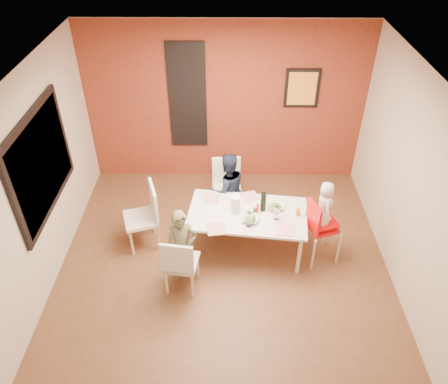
{
  "coord_description": "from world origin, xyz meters",
  "views": [
    {
      "loc": [
        0.05,
        -4.22,
        4.45
      ],
      "look_at": [
        0.0,
        0.3,
        1.05
      ],
      "focal_mm": 35.0,
      "sensor_mm": 36.0,
      "label": 1
    }
  ],
  "objects_px": {
    "chair_far": "(227,184)",
    "paper_towel_roll": "(235,205)",
    "child_far": "(227,189)",
    "wine_bottle": "(263,202)",
    "chair_near": "(180,263)",
    "high_chair": "(319,225)",
    "chair_left": "(147,213)",
    "toddler": "(324,205)",
    "dining_table": "(247,216)",
    "child_near": "(182,246)"
  },
  "relations": [
    {
      "from": "dining_table",
      "to": "wine_bottle",
      "type": "xyz_separation_m",
      "value": [
        0.21,
        0.06,
        0.2
      ]
    },
    {
      "from": "dining_table",
      "to": "paper_towel_roll",
      "type": "relative_size",
      "value": 6.31
    },
    {
      "from": "dining_table",
      "to": "child_far",
      "type": "distance_m",
      "value": 0.68
    },
    {
      "from": "chair_left",
      "to": "dining_table",
      "type": "bearing_deg",
      "value": 66.97
    },
    {
      "from": "chair_near",
      "to": "wine_bottle",
      "type": "xyz_separation_m",
      "value": [
        1.07,
        0.83,
        0.32
      ]
    },
    {
      "from": "dining_table",
      "to": "chair_left",
      "type": "bearing_deg",
      "value": 174.98
    },
    {
      "from": "chair_far",
      "to": "child_near",
      "type": "distance_m",
      "value": 1.51
    },
    {
      "from": "toddler",
      "to": "dining_table",
      "type": "bearing_deg",
      "value": 76.51
    },
    {
      "from": "chair_far",
      "to": "child_far",
      "type": "xyz_separation_m",
      "value": [
        0.01,
        -0.24,
        0.08
      ]
    },
    {
      "from": "chair_far",
      "to": "wine_bottle",
      "type": "distance_m",
      "value": 0.99
    },
    {
      "from": "toddler",
      "to": "child_far",
      "type": "bearing_deg",
      "value": 53.47
    },
    {
      "from": "chair_left",
      "to": "wine_bottle",
      "type": "distance_m",
      "value": 1.63
    },
    {
      "from": "child_far",
      "to": "paper_towel_roll",
      "type": "bearing_deg",
      "value": 79.6
    },
    {
      "from": "child_far",
      "to": "toddler",
      "type": "distance_m",
      "value": 1.51
    },
    {
      "from": "dining_table",
      "to": "chair_left",
      "type": "xyz_separation_m",
      "value": [
        -1.4,
        0.12,
        -0.06
      ]
    },
    {
      "from": "dining_table",
      "to": "chair_left",
      "type": "height_order",
      "value": "chair_left"
    },
    {
      "from": "toddler",
      "to": "high_chair",
      "type": "bearing_deg",
      "value": 116.47
    },
    {
      "from": "dining_table",
      "to": "chair_near",
      "type": "distance_m",
      "value": 1.16
    },
    {
      "from": "chair_left",
      "to": "child_near",
      "type": "bearing_deg",
      "value": 22.16
    },
    {
      "from": "chair_near",
      "to": "high_chair",
      "type": "xyz_separation_m",
      "value": [
        1.82,
        0.61,
        0.09
      ]
    },
    {
      "from": "toddler",
      "to": "paper_towel_roll",
      "type": "distance_m",
      "value": 1.17
    },
    {
      "from": "high_chair",
      "to": "toddler",
      "type": "relative_size",
      "value": 1.42
    },
    {
      "from": "chair_near",
      "to": "paper_towel_roll",
      "type": "height_order",
      "value": "paper_towel_roll"
    },
    {
      "from": "high_chair",
      "to": "child_far",
      "type": "bearing_deg",
      "value": 39.29
    },
    {
      "from": "child_near",
      "to": "wine_bottle",
      "type": "height_order",
      "value": "child_near"
    },
    {
      "from": "chair_near",
      "to": "chair_left",
      "type": "xyz_separation_m",
      "value": [
        -0.54,
        0.89,
        0.06
      ]
    },
    {
      "from": "chair_near",
      "to": "high_chair",
      "type": "distance_m",
      "value": 1.92
    },
    {
      "from": "paper_towel_roll",
      "to": "child_far",
      "type": "bearing_deg",
      "value": 100.06
    },
    {
      "from": "chair_near",
      "to": "child_near",
      "type": "xyz_separation_m",
      "value": [
        0.01,
        0.24,
        0.05
      ]
    },
    {
      "from": "child_far",
      "to": "chair_far",
      "type": "bearing_deg",
      "value": -108.67
    },
    {
      "from": "chair_far",
      "to": "toddler",
      "type": "height_order",
      "value": "toddler"
    },
    {
      "from": "chair_near",
      "to": "chair_left",
      "type": "bearing_deg",
      "value": -50.85
    },
    {
      "from": "child_near",
      "to": "paper_towel_roll",
      "type": "relative_size",
      "value": 4.05
    },
    {
      "from": "chair_far",
      "to": "paper_towel_roll",
      "type": "distance_m",
      "value": 0.92
    },
    {
      "from": "chair_left",
      "to": "chair_far",
      "type": "bearing_deg",
      "value": 105.58
    },
    {
      "from": "chair_near",
      "to": "wine_bottle",
      "type": "relative_size",
      "value": 3.07
    },
    {
      "from": "child_far",
      "to": "paper_towel_roll",
      "type": "xyz_separation_m",
      "value": [
        0.11,
        -0.62,
        0.2
      ]
    },
    {
      "from": "chair_left",
      "to": "child_far",
      "type": "relative_size",
      "value": 0.83
    },
    {
      "from": "chair_left",
      "to": "paper_towel_roll",
      "type": "bearing_deg",
      "value": 66.44
    },
    {
      "from": "chair_left",
      "to": "paper_towel_roll",
      "type": "xyz_separation_m",
      "value": [
        1.24,
        -0.12,
        0.25
      ]
    },
    {
      "from": "dining_table",
      "to": "chair_far",
      "type": "height_order",
      "value": "chair_far"
    },
    {
      "from": "toddler",
      "to": "wine_bottle",
      "type": "height_order",
      "value": "toddler"
    },
    {
      "from": "chair_left",
      "to": "high_chair",
      "type": "distance_m",
      "value": 2.38
    },
    {
      "from": "child_far",
      "to": "toddler",
      "type": "relative_size",
      "value": 1.73
    },
    {
      "from": "chair_near",
      "to": "child_near",
      "type": "bearing_deg",
      "value": -84.7
    },
    {
      "from": "child_near",
      "to": "chair_near",
      "type": "bearing_deg",
      "value": -101.61
    },
    {
      "from": "dining_table",
      "to": "high_chair",
      "type": "bearing_deg",
      "value": -9.34
    },
    {
      "from": "toddler",
      "to": "chair_left",
      "type": "bearing_deg",
      "value": 78.42
    },
    {
      "from": "chair_near",
      "to": "chair_left",
      "type": "distance_m",
      "value": 1.04
    },
    {
      "from": "paper_towel_roll",
      "to": "wine_bottle",
      "type": "bearing_deg",
      "value": 8.57
    }
  ]
}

